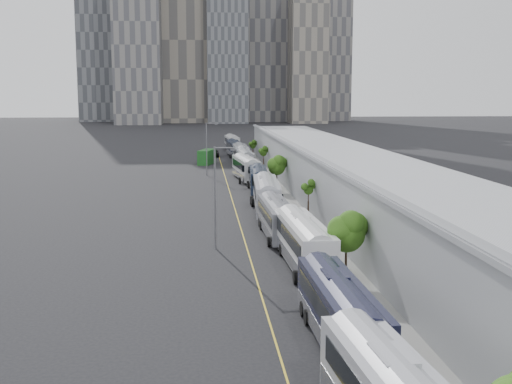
{
  "coord_description": "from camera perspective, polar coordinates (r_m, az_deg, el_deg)",
  "views": [
    {
      "loc": [
        -5.64,
        -15.9,
        14.08
      ],
      "look_at": [
        0.64,
        56.85,
        3.0
      ],
      "focal_mm": 45.0,
      "sensor_mm": 36.0,
      "label": 1
    }
  ],
  "objects": [
    {
      "name": "tree_3",
      "position": [
        94.77,
        1.86,
        2.49
      ],
      "size": [
        2.57,
        2.57,
        5.26
      ],
      "color": "black",
      "rests_on": "ground"
    },
    {
      "name": "tree_4",
      "position": [
        121.08,
        0.67,
        3.58
      ],
      "size": [
        1.35,
        1.35,
        4.17
      ],
      "color": "black",
      "rests_on": "ground"
    },
    {
      "name": "street_lamp_near",
      "position": [
        58.65,
        -3.49,
        0.11
      ],
      "size": [
        2.04,
        0.22,
        9.43
      ],
      "color": "#59595E",
      "rests_on": "ground"
    },
    {
      "name": "shipping_container",
      "position": [
        132.06,
        -4.39,
        3.13
      ],
      "size": [
        3.96,
        7.08,
        2.96
      ],
      "primitive_type": "cube",
      "rotation": [
        0.0,
        0.0,
        -0.27
      ],
      "color": "#174C19",
      "rests_on": "ground"
    },
    {
      "name": "tree_1",
      "position": [
        49.43,
        8.05,
        -3.22
      ],
      "size": [
        2.88,
        2.88,
        5.46
      ],
      "color": "black",
      "rests_on": "ground"
    },
    {
      "name": "lane_line",
      "position": [
        72.4,
        -1.56,
        -2.58
      ],
      "size": [
        0.12,
        160.0,
        0.02
      ],
      "primitive_type": "cube",
      "color": "gold",
      "rests_on": "ground"
    },
    {
      "name": "bus_1",
      "position": [
        37.18,
        7.47,
        -11.04
      ],
      "size": [
        2.92,
        13.13,
        3.83
      ],
      "rotation": [
        0.0,
        0.0,
        0.02
      ],
      "color": "black",
      "rests_on": "ground"
    },
    {
      "name": "skyline",
      "position": [
        342.06,
        -4.6,
        14.78
      ],
      "size": [
        145.0,
        64.0,
        120.0
      ],
      "color": "slate",
      "rests_on": "ground"
    },
    {
      "name": "street_lamp_far",
      "position": [
        112.95,
        -4.33,
        4.16
      ],
      "size": [
        2.04,
        0.22,
        9.27
      ],
      "color": "#59595E",
      "rests_on": "ground"
    },
    {
      "name": "bus_2",
      "position": [
        53.27,
        4.24,
        -4.83
      ],
      "size": [
        3.21,
        13.92,
        4.05
      ],
      "rotation": [
        0.0,
        0.0,
        0.03
      ],
      "color": "white",
      "rests_on": "ground"
    },
    {
      "name": "tree_2",
      "position": [
        71.57,
        4.68,
        0.21
      ],
      "size": [
        1.11,
        1.11,
        4.35
      ],
      "color": "black",
      "rests_on": "ground"
    },
    {
      "name": "bus_8",
      "position": [
        133.76,
        -1.37,
        3.3
      ],
      "size": [
        2.98,
        13.4,
        3.91
      ],
      "rotation": [
        0.0,
        0.0,
        0.0
      ],
      "color": "#909399",
      "rests_on": "ground"
    },
    {
      "name": "bus_9",
      "position": [
        148.37,
        -1.91,
        3.79
      ],
      "size": [
        3.36,
        12.89,
        3.73
      ],
      "rotation": [
        0.0,
        0.0,
        0.06
      ],
      "color": "black",
      "rests_on": "ground"
    },
    {
      "name": "bus_7",
      "position": [
        121.97,
        -1.0,
        2.75
      ],
      "size": [
        2.88,
        12.92,
        3.77
      ],
      "rotation": [
        0.0,
        0.0,
        0.01
      ],
      "color": "gray",
      "rests_on": "ground"
    },
    {
      "name": "bus_5",
      "position": [
        94.29,
        0.21,
        0.96
      ],
      "size": [
        3.22,
        12.32,
        3.56
      ],
      "rotation": [
        0.0,
        0.0,
        -0.06
      ],
      "color": "black",
      "rests_on": "ground"
    },
    {
      "name": "bus_10",
      "position": [
        163.86,
        -2.14,
        4.28
      ],
      "size": [
        3.37,
        13.54,
        3.92
      ],
      "rotation": [
        0.0,
        0.0,
        0.05
      ],
      "color": "silver",
      "rests_on": "ground"
    },
    {
      "name": "sidewalk",
      "position": [
        73.74,
        6.62,
        -2.39
      ],
      "size": [
        10.0,
        170.0,
        0.12
      ],
      "primitive_type": "cube",
      "color": "gray",
      "rests_on": "ground"
    },
    {
      "name": "bus_6",
      "position": [
        107.05,
        -0.89,
        1.97
      ],
      "size": [
        3.97,
        13.74,
        3.96
      ],
      "rotation": [
        0.0,
        0.0,
        0.09
      ],
      "color": "silver",
      "rests_on": "ground"
    },
    {
      "name": "depot",
      "position": [
        74.07,
        9.69,
        0.3
      ],
      "size": [
        12.45,
        160.4,
        7.2
      ],
      "color": "gray",
      "rests_on": "ground"
    },
    {
      "name": "bus_3",
      "position": [
        64.43,
        1.85,
        -2.6
      ],
      "size": [
        2.81,
        12.59,
        3.67
      ],
      "rotation": [
        0.0,
        0.0,
        0.02
      ],
      "color": "slate",
      "rests_on": "ground"
    },
    {
      "name": "tree_5",
      "position": [
        145.44,
        -0.28,
        4.21
      ],
      "size": [
        1.37,
        1.37,
        3.6
      ],
      "color": "black",
      "rests_on": "ground"
    },
    {
      "name": "suv",
      "position": [
        147.57,
        -3.86,
        3.46
      ],
      "size": [
        2.88,
        6.08,
        1.68
      ],
      "primitive_type": "imported",
      "rotation": [
        0.0,
        0.0,
        -0.02
      ],
      "color": "black",
      "rests_on": "ground"
    },
    {
      "name": "bus_4",
      "position": [
        77.79,
        0.91,
        -0.51
      ],
      "size": [
        3.63,
        14.14,
        4.09
      ],
      "rotation": [
        0.0,
        0.0,
        -0.06
      ],
      "color": "#B2B4BD",
      "rests_on": "ground"
    }
  ]
}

